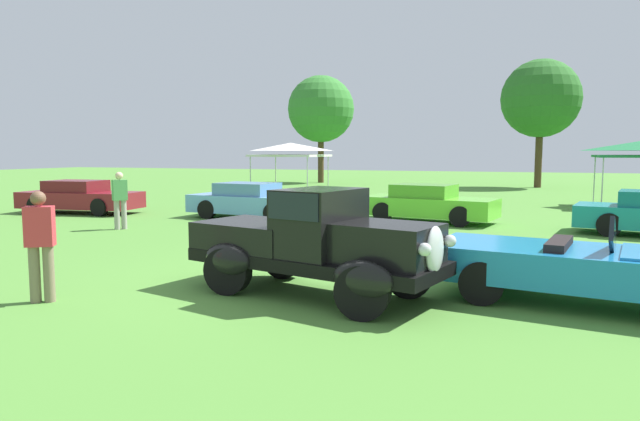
{
  "coord_description": "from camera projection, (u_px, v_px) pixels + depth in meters",
  "views": [
    {
      "loc": [
        3.92,
        -8.88,
        2.27
      ],
      "look_at": [
        0.46,
        0.67,
        1.23
      ],
      "focal_mm": 32.06,
      "sensor_mm": 36.0,
      "label": 1
    }
  ],
  "objects": [
    {
      "name": "show_car_burgundy",
      "position": [
        79.0,
        197.0,
        21.22
      ],
      "size": [
        4.58,
        2.13,
        1.22
      ],
      "color": "maroon",
      "rests_on": "ground_plane"
    },
    {
      "name": "feature_pickup_truck",
      "position": [
        316.0,
        242.0,
        8.97
      ],
      "size": [
        4.4,
        2.59,
        1.7
      ],
      "color": "black",
      "rests_on": "ground_plane"
    },
    {
      "name": "ground_plane",
      "position": [
        282.0,
        284.0,
        9.86
      ],
      "size": [
        120.0,
        120.0,
        0.0
      ],
      "primitive_type": "plane",
      "color": "#4C8433"
    },
    {
      "name": "neighbor_convertible",
      "position": [
        600.0,
        268.0,
        8.37
      ],
      "size": [
        4.87,
        2.44,
        1.4
      ],
      "color": "#1E7AB7",
      "rests_on": "ground_plane"
    },
    {
      "name": "show_car_skyblue",
      "position": [
        251.0,
        201.0,
        19.53
      ],
      "size": [
        4.54,
        2.15,
        1.22
      ],
      "color": "#669EDB",
      "rests_on": "ground_plane"
    },
    {
      "name": "spectator_between_cars",
      "position": [
        40.0,
        243.0,
        8.57
      ],
      "size": [
        0.47,
        0.41,
        1.69
      ],
      "color": "#7F7056",
      "rests_on": "ground_plane"
    },
    {
      "name": "spectator_near_truck",
      "position": [
        120.0,
        198.0,
        16.74
      ],
      "size": [
        0.43,
        0.46,
        1.69
      ],
      "color": "#9E998E",
      "rests_on": "ground_plane"
    },
    {
      "name": "treeline_mid_left",
      "position": [
        541.0,
        99.0,
        36.1
      ],
      "size": [
        4.92,
        4.92,
        8.11
      ],
      "color": "#47331E",
      "rests_on": "ground_plane"
    },
    {
      "name": "show_car_lime",
      "position": [
        427.0,
        204.0,
        18.57
      ],
      "size": [
        4.52,
        2.46,
        1.22
      ],
      "color": "#60C62D",
      "rests_on": "ground_plane"
    },
    {
      "name": "treeline_far_left",
      "position": [
        321.0,
        109.0,
        42.05
      ],
      "size": [
        4.89,
        4.89,
        7.88
      ],
      "color": "#47331E",
      "rests_on": "ground_plane"
    },
    {
      "name": "canopy_tent_left_field",
      "position": [
        290.0,
        149.0,
        27.28
      ],
      "size": [
        3.16,
        3.16,
        2.71
      ],
      "color": "#B7B7BC",
      "rests_on": "ground_plane"
    },
    {
      "name": "canopy_tent_center_field",
      "position": [
        639.0,
        148.0,
        23.13
      ],
      "size": [
        3.22,
        3.22,
        2.71
      ],
      "color": "#B7B7BC",
      "rests_on": "ground_plane"
    }
  ]
}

